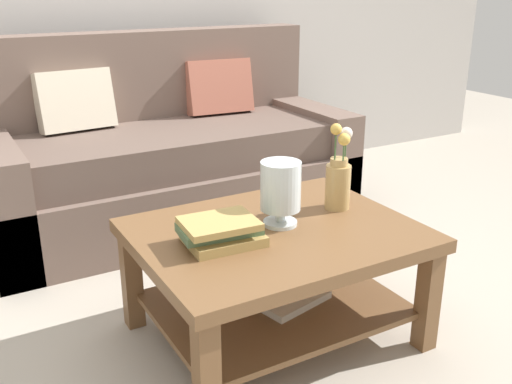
{
  "coord_description": "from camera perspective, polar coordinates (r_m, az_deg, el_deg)",
  "views": [
    {
      "loc": [
        -1.08,
        -2.07,
        1.34
      ],
      "look_at": [
        -0.02,
        -0.21,
        0.56
      ],
      "focal_mm": 41.2,
      "sensor_mm": 36.0,
      "label": 1
    }
  ],
  "objects": [
    {
      "name": "flower_pitcher",
      "position": [
        2.37,
        8.01,
        1.46
      ],
      "size": [
        0.11,
        0.11,
        0.36
      ],
      "color": "tan",
      "rests_on": "coffee_table"
    },
    {
      "name": "glass_hurricane_vase",
      "position": [
        2.18,
        2.39,
        0.33
      ],
      "size": [
        0.15,
        0.15,
        0.25
      ],
      "color": "silver",
      "rests_on": "coffee_table"
    },
    {
      "name": "coffee_table",
      "position": [
        2.25,
        1.94,
        -6.56
      ],
      "size": [
        1.03,
        0.81,
        0.46
      ],
      "color": "brown",
      "rests_on": "ground"
    },
    {
      "name": "book_stack_main",
      "position": [
        2.07,
        -3.42,
        -3.83
      ],
      "size": [
        0.3,
        0.22,
        0.09
      ],
      "color": "tan",
      "rests_on": "coffee_table"
    },
    {
      "name": "couch",
      "position": [
        3.44,
        -8.59,
        3.26
      ],
      "size": [
        2.04,
        0.9,
        1.06
      ],
      "color": "brown",
      "rests_on": "ground"
    },
    {
      "name": "ground_plane",
      "position": [
        2.7,
        -1.89,
        -9.83
      ],
      "size": [
        10.0,
        10.0,
        0.0
      ],
      "primitive_type": "plane",
      "color": "#ADA393"
    }
  ]
}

